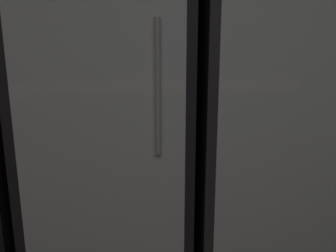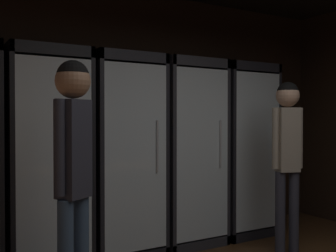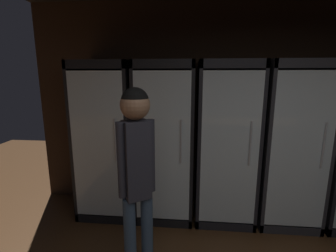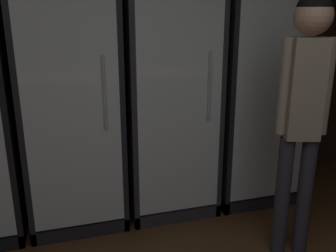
# 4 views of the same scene
# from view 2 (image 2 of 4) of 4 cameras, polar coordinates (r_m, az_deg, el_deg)

# --- Properties ---
(wall_back) EXTENTS (6.00, 0.06, 2.80)m
(wall_back) POSITION_cam_2_polar(r_m,az_deg,el_deg) (4.62, -4.15, 1.41)
(wall_back) COLOR black
(wall_back) RESTS_ON ground
(cooler_left) EXTENTS (0.72, 0.70, 2.01)m
(cooler_left) POSITION_cam_2_polar(r_m,az_deg,el_deg) (3.93, -16.98, -4.68)
(cooler_left) COLOR black
(cooler_left) RESTS_ON ground
(cooler_center) EXTENTS (0.72, 0.70, 2.01)m
(cooler_center) POSITION_cam_2_polar(r_m,az_deg,el_deg) (4.17, -6.73, -4.39)
(cooler_center) COLOR black
(cooler_center) RESTS_ON ground
(cooler_right) EXTENTS (0.72, 0.70, 2.01)m
(cooler_right) POSITION_cam_2_polar(r_m,az_deg,el_deg) (4.53, 2.18, -3.87)
(cooler_right) COLOR #2B2B30
(cooler_right) RESTS_ON ground
(cooler_far_right) EXTENTS (0.72, 0.70, 2.01)m
(cooler_far_right) POSITION_cam_2_polar(r_m,az_deg,el_deg) (4.97, 9.63, -3.34)
(cooler_far_right) COLOR black
(cooler_far_right) RESTS_ON ground
(shopper_near) EXTENTS (0.31, 0.23, 1.73)m
(shopper_near) POSITION_cam_2_polar(r_m,az_deg,el_deg) (4.18, 16.47, -2.43)
(shopper_near) COLOR #2D2D38
(shopper_near) RESTS_ON ground
(shopper_far) EXTENTS (0.27, 0.24, 1.75)m
(shopper_far) POSITION_cam_2_polar(r_m,az_deg,el_deg) (2.71, -13.20, -4.21)
(shopper_far) COLOR #384C66
(shopper_far) RESTS_ON ground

